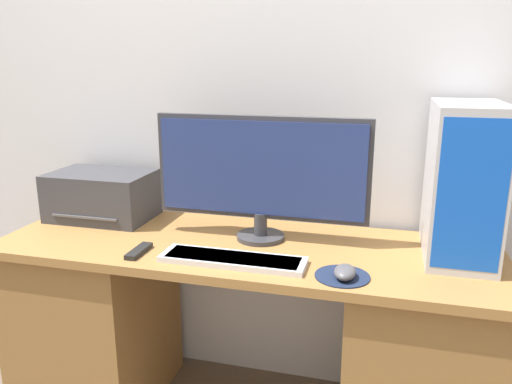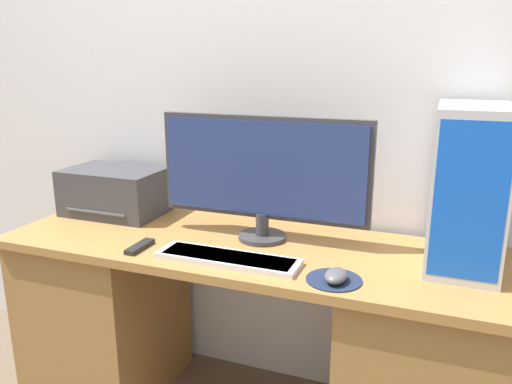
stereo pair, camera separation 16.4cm
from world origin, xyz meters
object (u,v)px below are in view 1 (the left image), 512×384
Objects in this scene: mouse at (345,272)px; computer_tower at (463,182)px; remote_control at (139,251)px; monitor at (261,172)px; keyboard at (233,259)px; printer at (102,196)px.

mouse is 0.48m from computer_tower.
mouse is at bearing -139.28° from computer_tower.
computer_tower is 3.74× the size of remote_control.
monitor reaches higher than keyboard.
computer_tower is at bearing -2.21° from printer.
mouse is at bearing -18.77° from printer.
computer_tower is at bearing 1.63° from monitor.
printer is at bearing 154.77° from keyboard.
keyboard is 0.94× the size of computer_tower.
monitor is 5.70× the size of remote_control.
monitor is 0.64m from computer_tower.
mouse is 1.03m from printer.
printer is 2.99× the size of remote_control.
monitor is at bearing -5.91° from printer.
remote_control is at bearing 177.68° from mouse.
mouse is at bearing -5.73° from keyboard.
computer_tower is (0.64, 0.02, 0.00)m from monitor.
keyboard is 0.70m from printer.
mouse is at bearing -39.86° from monitor.
remote_control is at bearing -178.57° from keyboard.
mouse is 0.73× the size of remote_control.
computer_tower is (0.33, 0.28, 0.22)m from mouse.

